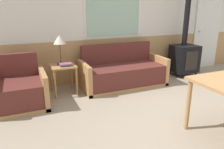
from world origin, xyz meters
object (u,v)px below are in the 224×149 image
at_px(couch, 123,73).
at_px(table_lamp, 59,41).
at_px(wood_stove, 184,53).
at_px(side_table, 63,71).
at_px(armchair, 20,91).

bearing_deg(couch, table_lamp, 173.26).
xyz_separation_m(couch, wood_stove, (1.69, 0.09, 0.28)).
height_order(couch, wood_stove, wood_stove).
distance_m(side_table, table_lamp, 0.57).
relative_size(side_table, wood_stove, 0.24).
distance_m(couch, wood_stove, 1.72).
relative_size(armchair, side_table, 1.51).
bearing_deg(table_lamp, armchair, -153.88).
bearing_deg(couch, armchair, -173.53).
xyz_separation_m(armchair, side_table, (0.79, 0.30, 0.19)).
relative_size(table_lamp, wood_stove, 0.24).
distance_m(side_table, wood_stove, 2.94).
xyz_separation_m(armchair, wood_stove, (3.73, 0.32, 0.29)).
bearing_deg(table_lamp, wood_stove, -1.22).
distance_m(couch, side_table, 1.26).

